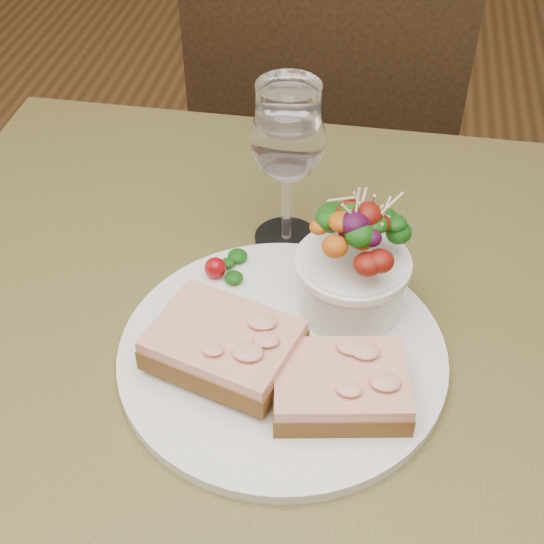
% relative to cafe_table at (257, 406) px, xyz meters
% --- Properties ---
extents(cafe_table, '(0.80, 0.80, 0.75)m').
position_rel_cafe_table_xyz_m(cafe_table, '(0.00, 0.00, 0.00)').
color(cafe_table, '#403D1B').
rests_on(cafe_table, ground).
extents(chair_far, '(0.46, 0.46, 0.90)m').
position_rel_cafe_table_xyz_m(chair_far, '(0.02, 0.71, -0.36)').
color(chair_far, black).
rests_on(chair_far, ground).
extents(dinner_plate, '(0.31, 0.31, 0.01)m').
position_rel_cafe_table_xyz_m(dinner_plate, '(0.03, -0.02, 0.11)').
color(dinner_plate, white).
rests_on(dinner_plate, cafe_table).
extents(sandwich_front, '(0.13, 0.11, 0.03)m').
position_rel_cafe_table_xyz_m(sandwich_front, '(0.09, -0.06, 0.13)').
color(sandwich_front, '#452812').
rests_on(sandwich_front, dinner_plate).
extents(sandwich_back, '(0.15, 0.13, 0.03)m').
position_rel_cafe_table_xyz_m(sandwich_back, '(-0.02, -0.04, 0.14)').
color(sandwich_back, '#452812').
rests_on(sandwich_back, dinner_plate).
extents(ramekin, '(0.07, 0.07, 0.04)m').
position_rel_cafe_table_xyz_m(ramekin, '(-0.04, -0.03, 0.13)').
color(ramekin, beige).
rests_on(ramekin, dinner_plate).
extents(salad_bowl, '(0.10, 0.10, 0.13)m').
position_rel_cafe_table_xyz_m(salad_bowl, '(0.08, 0.05, 0.17)').
color(salad_bowl, white).
rests_on(salad_bowl, dinner_plate).
extents(garnish, '(0.05, 0.04, 0.02)m').
position_rel_cafe_table_xyz_m(garnish, '(-0.04, 0.08, 0.12)').
color(garnish, '#0A3309').
rests_on(garnish, dinner_plate).
extents(wine_glass, '(0.08, 0.08, 0.18)m').
position_rel_cafe_table_xyz_m(wine_glass, '(0.01, 0.15, 0.22)').
color(wine_glass, white).
rests_on(wine_glass, cafe_table).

